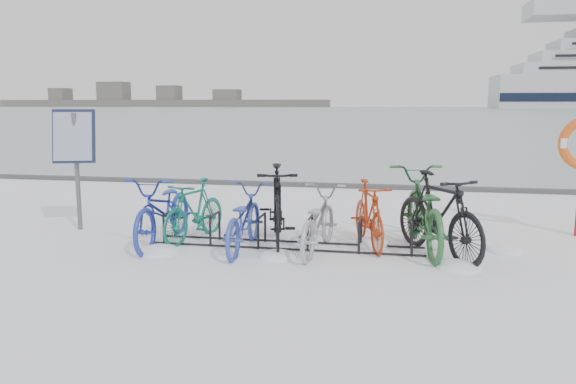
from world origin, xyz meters
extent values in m
plane|color=white|center=(0.00, 0.00, 0.00)|extent=(900.00, 900.00, 0.00)
cube|color=#A5B2BA|center=(0.00, 155.00, 0.01)|extent=(400.00, 298.00, 0.02)
cube|color=#3F3F42|center=(0.00, 5.90, 0.05)|extent=(400.00, 0.25, 0.10)
cylinder|color=black|center=(-1.80, -0.22, 0.22)|extent=(0.04, 0.04, 0.44)
cylinder|color=black|center=(-1.80, 0.22, 0.22)|extent=(0.04, 0.04, 0.44)
cylinder|color=black|center=(-1.80, 0.00, 0.44)|extent=(0.04, 0.44, 0.04)
cylinder|color=black|center=(-1.08, -0.22, 0.22)|extent=(0.04, 0.04, 0.44)
cylinder|color=black|center=(-1.08, 0.22, 0.22)|extent=(0.04, 0.04, 0.44)
cylinder|color=black|center=(-1.08, 0.00, 0.44)|extent=(0.04, 0.44, 0.04)
cylinder|color=black|center=(-0.36, -0.22, 0.22)|extent=(0.04, 0.04, 0.44)
cylinder|color=black|center=(-0.36, 0.22, 0.22)|extent=(0.04, 0.04, 0.44)
cylinder|color=black|center=(-0.36, 0.00, 0.44)|extent=(0.04, 0.44, 0.04)
cylinder|color=black|center=(0.36, -0.22, 0.22)|extent=(0.04, 0.04, 0.44)
cylinder|color=black|center=(0.36, 0.22, 0.22)|extent=(0.04, 0.04, 0.44)
cylinder|color=black|center=(0.36, 0.00, 0.44)|extent=(0.04, 0.44, 0.04)
cylinder|color=black|center=(1.08, -0.22, 0.22)|extent=(0.04, 0.04, 0.44)
cylinder|color=black|center=(1.08, 0.22, 0.22)|extent=(0.04, 0.04, 0.44)
cylinder|color=black|center=(1.08, 0.00, 0.44)|extent=(0.04, 0.44, 0.04)
cylinder|color=black|center=(1.80, -0.22, 0.22)|extent=(0.04, 0.04, 0.44)
cylinder|color=black|center=(1.80, 0.22, 0.22)|extent=(0.04, 0.04, 0.44)
cylinder|color=black|center=(1.80, 0.00, 0.44)|extent=(0.04, 0.44, 0.04)
cylinder|color=black|center=(0.00, -0.22, 0.02)|extent=(4.00, 0.03, 0.03)
cylinder|color=black|center=(0.00, 0.22, 0.02)|extent=(4.00, 0.03, 0.03)
cylinder|color=#595B5E|center=(-3.58, 0.46, 0.96)|extent=(0.07, 0.07, 1.92)
cube|color=black|center=(-3.58, 0.43, 1.55)|extent=(0.70, 0.44, 0.87)
cube|color=#8C99AD|center=(-3.58, 0.39, 1.55)|extent=(0.62, 0.35, 0.77)
cube|color=silver|center=(55.73, 209.62, 34.16)|extent=(19.52, 19.52, 5.86)
cube|color=#4C4C4C|center=(-120.00, 260.00, 1.75)|extent=(180.00, 12.00, 3.50)
cube|color=#4C4C4C|center=(-150.00, 260.00, 5.50)|extent=(24.00, 10.00, 8.00)
cube|color=#4C4C4C|center=(-90.00, 260.00, 5.00)|extent=(20.00, 10.00, 6.00)
imported|color=#20339B|center=(-1.83, -0.12, 0.54)|extent=(0.77, 2.07, 1.08)
imported|color=#126856|center=(-1.46, 0.16, 0.48)|extent=(0.82, 1.66, 0.96)
imported|color=#3347A8|center=(-0.57, -0.25, 0.48)|extent=(0.67, 1.83, 0.95)
imported|color=black|center=(-0.17, 0.19, 0.60)|extent=(0.99, 2.09, 1.21)
imported|color=#9FA0A6|center=(0.49, -0.17, 0.47)|extent=(0.80, 1.84, 0.94)
imported|color=#AA2F10|center=(1.19, 0.28, 0.50)|extent=(0.91, 1.72, 0.99)
imported|color=#285B2F|center=(1.95, 0.25, 0.60)|extent=(1.13, 2.36, 1.19)
imported|color=black|center=(2.15, -0.04, 0.59)|extent=(1.50, 1.98, 1.19)
ellipsoid|color=white|center=(3.10, 0.30, 0.00)|extent=(0.48, 0.48, 0.17)
ellipsoid|color=white|center=(2.38, -0.67, 0.00)|extent=(0.57, 0.57, 0.20)
ellipsoid|color=white|center=(-1.70, -0.68, 0.00)|extent=(0.61, 0.61, 0.21)
ellipsoid|color=white|center=(0.35, 0.69, 0.00)|extent=(0.38, 0.38, 0.13)
ellipsoid|color=white|center=(1.25, 0.37, 0.00)|extent=(0.55, 0.55, 0.19)
ellipsoid|color=white|center=(-0.87, 0.76, 0.00)|extent=(0.39, 0.39, 0.14)
ellipsoid|color=white|center=(0.00, -0.60, 0.00)|extent=(0.54, 0.54, 0.19)
camera|label=1|loc=(1.54, -7.85, 2.08)|focal=35.00mm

